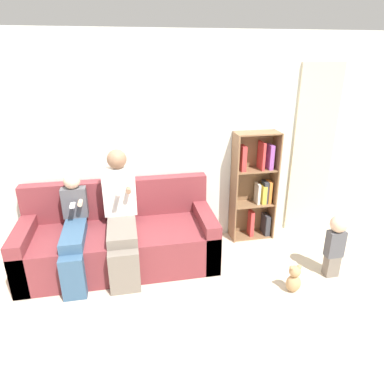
% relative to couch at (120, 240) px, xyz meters
% --- Properties ---
extents(ground_plane, '(14.00, 14.00, 0.00)m').
position_rel_couch_xyz_m(ground_plane, '(0.32, -0.54, -0.30)').
color(ground_plane, beige).
extents(back_wall, '(10.00, 0.06, 2.55)m').
position_rel_couch_xyz_m(back_wall, '(0.32, 0.48, 0.98)').
color(back_wall, silver).
rests_on(back_wall, ground_plane).
extents(curtain_panel, '(0.57, 0.04, 2.21)m').
position_rel_couch_xyz_m(curtain_panel, '(2.55, 0.43, 0.80)').
color(curtain_panel, beige).
rests_on(curtain_panel, ground_plane).
extents(couch, '(2.16, 0.89, 0.92)m').
position_rel_couch_xyz_m(couch, '(0.00, 0.00, 0.00)').
color(couch, maroon).
rests_on(couch, ground_plane).
extents(adult_seated, '(0.36, 0.86, 1.33)m').
position_rel_couch_xyz_m(adult_seated, '(0.04, -0.09, 0.38)').
color(adult_seated, '#70665B').
rests_on(adult_seated, ground_plane).
extents(child_seated, '(0.27, 0.86, 1.09)m').
position_rel_couch_xyz_m(child_seated, '(-0.46, -0.15, 0.26)').
color(child_seated, '#335170').
rests_on(child_seated, ground_plane).
extents(toddler_standing, '(0.18, 0.18, 0.73)m').
position_rel_couch_xyz_m(toddler_standing, '(2.28, -0.71, 0.12)').
color(toddler_standing, '#70665B').
rests_on(toddler_standing, ground_plane).
extents(bookshelf, '(0.55, 0.27, 1.41)m').
position_rel_couch_xyz_m(bookshelf, '(1.75, 0.33, 0.40)').
color(bookshelf, brown).
rests_on(bookshelf, ground_plane).
extents(teddy_bear, '(0.16, 0.13, 0.32)m').
position_rel_couch_xyz_m(teddy_bear, '(1.74, -0.89, -0.15)').
color(teddy_bear, tan).
rests_on(teddy_bear, ground_plane).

